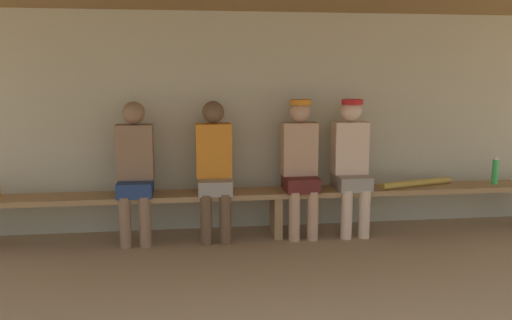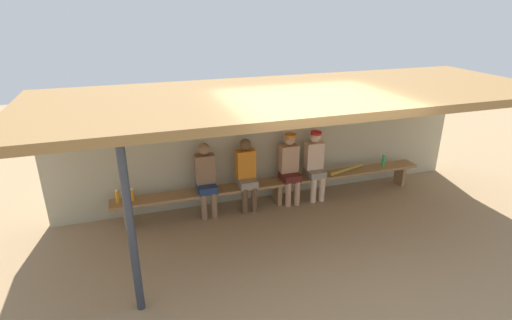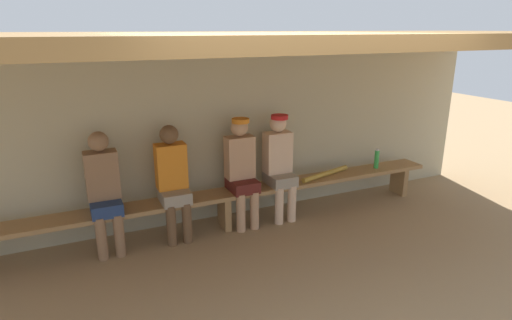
# 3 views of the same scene
# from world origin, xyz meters

# --- Properties ---
(ground_plane) EXTENTS (24.00, 24.00, 0.00)m
(ground_plane) POSITION_xyz_m (0.00, 0.00, 0.00)
(ground_plane) COLOR #9E7F59
(back_wall) EXTENTS (8.00, 0.20, 2.20)m
(back_wall) POSITION_xyz_m (0.00, 2.00, 1.10)
(back_wall) COLOR #B7AD8C
(back_wall) RESTS_ON ground
(dugout_roof) EXTENTS (8.00, 2.80, 0.12)m
(dugout_roof) POSITION_xyz_m (0.00, 0.70, 2.26)
(dugout_roof) COLOR olive
(dugout_roof) RESTS_ON back_wall
(bench) EXTENTS (6.00, 0.36, 0.46)m
(bench) POSITION_xyz_m (0.00, 1.55, 0.39)
(bench) COLOR #9E7547
(bench) RESTS_ON ground
(player_near_post) EXTENTS (0.34, 0.42, 1.34)m
(player_near_post) POSITION_xyz_m (-0.61, 1.55, 0.73)
(player_near_post) COLOR gray
(player_near_post) RESTS_ON ground
(player_with_sunglasses) EXTENTS (0.34, 0.42, 1.34)m
(player_with_sunglasses) POSITION_xyz_m (0.23, 1.55, 0.75)
(player_with_sunglasses) COLOR #591E19
(player_with_sunglasses) RESTS_ON ground
(player_middle) EXTENTS (0.34, 0.42, 1.34)m
(player_middle) POSITION_xyz_m (-1.35, 1.55, 0.73)
(player_middle) COLOR navy
(player_middle) RESTS_ON ground
(player_in_white) EXTENTS (0.34, 0.42, 1.34)m
(player_in_white) POSITION_xyz_m (0.75, 1.55, 0.75)
(player_in_white) COLOR gray
(player_in_white) RESTS_ON ground
(water_bottle_green) EXTENTS (0.06, 0.06, 0.28)m
(water_bottle_green) POSITION_xyz_m (2.29, 1.55, 0.59)
(water_bottle_green) COLOR green
(water_bottle_green) RESTS_ON bench
(baseball_bat) EXTENTS (0.84, 0.29, 0.07)m
(baseball_bat) POSITION_xyz_m (1.45, 1.55, 0.49)
(baseball_bat) COLOR #B28C33
(baseball_bat) RESTS_ON bench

